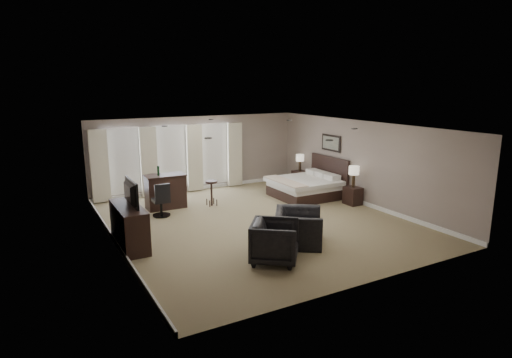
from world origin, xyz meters
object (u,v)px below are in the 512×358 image
lamp_near (354,177)px  bar_stool_right (212,193)px  nightstand_near (353,196)px  armchair_far (275,240)px  armchair_near (298,222)px  desk_chair (161,199)px  nightstand_far (300,178)px  dresser (129,226)px  bar_counter (166,191)px  bar_stool_left (154,187)px  tv (128,203)px  bed (303,178)px  lamp_far (300,163)px

lamp_near → bar_stool_right: size_ratio=0.84×
nightstand_near → armchair_far: 5.15m
armchair_near → desk_chair: size_ratio=1.24×
nightstand_far → armchair_far: bearing=-129.0°
nightstand_near → dresser: size_ratio=0.33×
armchair_near → bar_counter: armchair_near is taller
bar_counter → bar_stool_left: size_ratio=1.41×
bar_counter → desk_chair: 0.82m
armchair_far → armchair_near: bearing=-20.5°
tv → armchair_near: (3.51, -1.73, -0.51)m
bed → bar_stool_right: bearing=169.3°
lamp_far → desk_chair: size_ratio=0.63×
bed → bar_counter: 4.45m
bed → desk_chair: size_ratio=2.06×
nightstand_far → desk_chair: bearing=-168.0°
bed → nightstand_near: bed is taller
bar_stool_right → lamp_near: bearing=-27.3°
desk_chair → armchair_far: bearing=106.2°
bed → armchair_far: size_ratio=2.06×
nightstand_far → bar_stool_right: bar_stool_right is taller
bar_stool_left → bar_stool_right: bar_stool_left is taller
dresser → armchair_near: bearing=-26.2°
bed → bar_stool_left: 4.87m
nightstand_near → lamp_near: lamp_near is taller
lamp_far → bar_counter: size_ratio=0.52×
nightstand_far → desk_chair: (-5.60, -1.19, 0.21)m
armchair_near → dresser: bearing=98.1°
lamp_far → tv: lamp_far is taller
bar_stool_left → lamp_far: bearing=-6.6°
armchair_near → armchair_far: 1.22m
nightstand_near → tv: bearing=-178.1°
nightstand_far → tv: 7.63m
dresser → tv: bearing=90.0°
dresser → bar_stool_right: (3.01, 2.24, -0.09)m
tv → nightstand_far: bearing=-65.7°
lamp_near → tv: (-6.92, -0.23, 0.16)m
armchair_far → tv: bearing=83.9°
armchair_near → bar_stool_right: 4.00m
nightstand_far → bar_stool_right: bearing=-167.3°
nightstand_near → dresser: (-6.92, -0.23, 0.21)m
nightstand_far → armchair_far: armchair_far is taller
bed → lamp_far: bed is taller
armchair_near → bar_stool_right: (-0.50, 3.97, -0.14)m
nightstand_near → bar_stool_right: 4.40m
nightstand_near → lamp_far: 2.96m
nightstand_near → bar_stool_left: (-5.29, 3.51, 0.15)m
lamp_far → nightstand_far: bearing=0.0°
nightstand_near → bar_stool_left: bar_stool_left is taller
tv → bar_counter: size_ratio=0.87×
lamp_near → bar_stool_right: 4.42m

